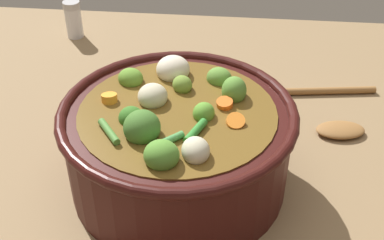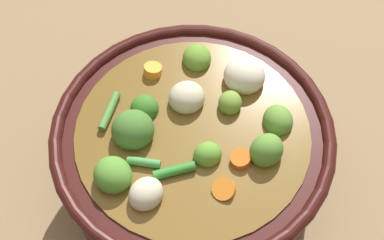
% 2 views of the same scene
% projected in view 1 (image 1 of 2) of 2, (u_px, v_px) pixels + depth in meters
% --- Properties ---
extents(ground_plane, '(1.10, 1.10, 0.00)m').
position_uv_depth(ground_plane, '(179.00, 181.00, 0.70)').
color(ground_plane, '#8C704C').
extents(cooking_pot, '(0.31, 0.31, 0.15)m').
position_uv_depth(cooking_pot, '(178.00, 144.00, 0.66)').
color(cooking_pot, '#38110F').
rests_on(cooking_pot, ground_plane).
extents(wooden_spoon, '(0.16, 0.19, 0.01)m').
position_uv_depth(wooden_spoon, '(333.00, 114.00, 0.82)').
color(wooden_spoon, olive).
rests_on(wooden_spoon, ground_plane).
extents(salt_shaker, '(0.03, 0.03, 0.08)m').
position_uv_depth(salt_shaker, '(73.00, 19.00, 1.04)').
color(salt_shaker, silver).
rests_on(salt_shaker, ground_plane).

